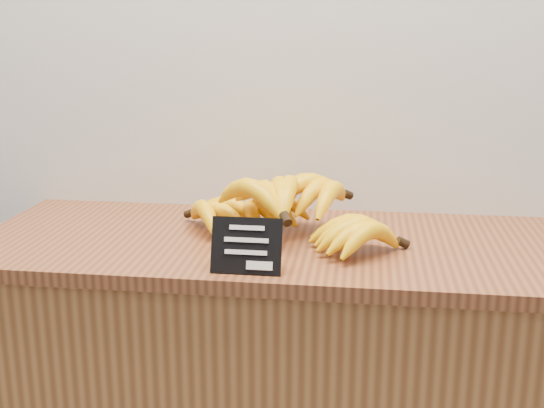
% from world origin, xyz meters
% --- Properties ---
extents(counter_top, '(1.31, 0.54, 0.03)m').
position_xyz_m(counter_top, '(0.16, 2.75, 0.92)').
color(counter_top, brown).
rests_on(counter_top, counter).
extents(chalkboard_sign, '(0.13, 0.04, 0.10)m').
position_xyz_m(chalkboard_sign, '(0.13, 2.53, 0.98)').
color(chalkboard_sign, black).
rests_on(chalkboard_sign, counter_top).
extents(banana_pile, '(0.51, 0.37, 0.13)m').
position_xyz_m(banana_pile, '(0.18, 2.76, 0.99)').
color(banana_pile, yellow).
rests_on(banana_pile, counter_top).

